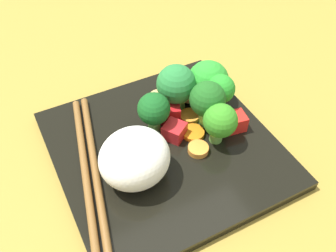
{
  "coord_description": "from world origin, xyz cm",
  "views": [
    {
      "loc": [
        -27.2,
        13.11,
        36.15
      ],
      "look_at": [
        0.99,
        -0.99,
        3.32
      ],
      "focal_mm": 40.47,
      "sensor_mm": 36.0,
      "label": 1
    }
  ],
  "objects": [
    {
      "name": "pepper_chunk_1",
      "position": [
        0.77,
        -1.75,
        2.29
      ],
      "size": [
        3.42,
        3.42,
        1.94
      ],
      "primitive_type": "cube",
      "rotation": [
        0.0,
        0.0,
        3.75
      ],
      "color": "red",
      "rests_on": "square_plate"
    },
    {
      "name": "carrot_slice_1",
      "position": [
        2.75,
        -5.01,
        1.63
      ],
      "size": [
        3.69,
        3.69,
        0.63
      ],
      "primitive_type": "cylinder",
      "rotation": [
        0.0,
        0.0,
        3.9
      ],
      "color": "orange",
      "rests_on": "square_plate"
    },
    {
      "name": "chicken_piece_0",
      "position": [
        6.06,
        -6.28,
        2.76
      ],
      "size": [
        3.67,
        2.81,
        2.88
      ],
      "primitive_type": "ellipsoid",
      "rotation": [
        0.0,
        0.0,
        0.01
      ],
      "color": "tan",
      "rests_on": "square_plate"
    },
    {
      "name": "pepper_chunk_0",
      "position": [
        3.69,
        -2.63,
        2.43
      ],
      "size": [
        2.77,
        3.08,
        2.23
      ],
      "primitive_type": "cube",
      "rotation": [
        0.0,
        0.0,
        4.36
      ],
      "color": "red",
      "rests_on": "square_plate"
    },
    {
      "name": "rice_mound",
      "position": [
        -2.61,
        4.84,
        4.39
      ],
      "size": [
        9.63,
        9.94,
        6.15
      ],
      "primitive_type": "ellipsoid",
      "rotation": [
        0.0,
        0.0,
        5.03
      ],
      "color": "white",
      "rests_on": "square_plate"
    },
    {
      "name": "chicken_piece_1",
      "position": [
        5.85,
        -2.13,
        2.78
      ],
      "size": [
        4.6,
        4.16,
        2.93
      ],
      "primitive_type": "ellipsoid",
      "rotation": [
        0.0,
        0.0,
        6.01
      ],
      "color": "tan",
      "rests_on": "square_plate"
    },
    {
      "name": "broccoli_floret_0",
      "position": [
        1.83,
        -8.72,
        5.21
      ],
      "size": [
        3.66,
        3.66,
        6.14
      ],
      "color": "#619546",
      "rests_on": "square_plate"
    },
    {
      "name": "ground_plane",
      "position": [
        0.0,
        0.0,
        -1.0
      ],
      "size": [
        110.0,
        110.0,
        2.0
      ],
      "primitive_type": "cube",
      "color": "olive"
    },
    {
      "name": "broccoli_floret_1",
      "position": [
        5.24,
        -4.29,
        5.24
      ],
      "size": [
        5.06,
        5.06,
        6.81
      ],
      "color": "#609C42",
      "rests_on": "square_plate"
    },
    {
      "name": "broccoli_floret_5",
      "position": [
        4.67,
        -8.66,
        4.66
      ],
      "size": [
        5.5,
        5.5,
        6.21
      ],
      "color": "#5D9B48",
      "rests_on": "square_plate"
    },
    {
      "name": "broccoli_floret_3",
      "position": [
        -2.25,
        -6.18,
        4.65
      ],
      "size": [
        4.11,
        4.11,
        5.63
      ],
      "color": "#6BAA42",
      "rests_on": "square_plate"
    },
    {
      "name": "square_plate",
      "position": [
        0.0,
        0.0,
        0.66
      ],
      "size": [
        26.02,
        26.02,
        1.32
      ],
      "primitive_type": "cube",
      "rotation": [
        0.0,
        0.0,
        0.01
      ],
      "color": "black",
      "rests_on": "ground_plane"
    },
    {
      "name": "chopstick_pair",
      "position": [
        -0.17,
        9.38,
        1.75
      ],
      "size": [
        23.7,
        6.95,
        0.86
      ],
      "rotation": [
        0.0,
        0.0,
        2.93
      ],
      "color": "brown",
      "rests_on": "square_plate"
    },
    {
      "name": "pepper_chunk_2",
      "position": [
        -1.29,
        -9.13,
        2.37
      ],
      "size": [
        2.66,
        3.01,
        2.12
      ],
      "primitive_type": "cube",
      "rotation": [
        0.0,
        0.0,
        1.43
      ],
      "color": "red",
      "rests_on": "square_plate"
    },
    {
      "name": "carrot_slice_2",
      "position": [
        0.49,
        -4.01,
        1.6
      ],
      "size": [
        3.56,
        3.56,
        0.56
      ],
      "primitive_type": "cylinder",
      "rotation": [
        0.0,
        0.0,
        5.05
      ],
      "color": "orange",
      "rests_on": "square_plate"
    },
    {
      "name": "broccoli_floret_4",
      "position": [
        2.8,
        -0.4,
        4.83
      ],
      "size": [
        4.0,
        4.0,
        5.77
      ],
      "color": "#6DB250",
      "rests_on": "square_plate"
    },
    {
      "name": "broccoli_floret_2",
      "position": [
        0.96,
        -6.31,
        5.34
      ],
      "size": [
        4.47,
        4.47,
        6.54
      ],
      "color": "#64B04F",
      "rests_on": "square_plate"
    },
    {
      "name": "carrot_slice_0",
      "position": [
        -2.66,
        -3.2,
        1.7
      ],
      "size": [
        3.34,
        3.34,
        0.77
      ],
      "primitive_type": "cylinder",
      "rotation": [
        0.0,
        0.0,
        2.67
      ],
      "color": "orange",
      "rests_on": "square_plate"
    }
  ]
}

